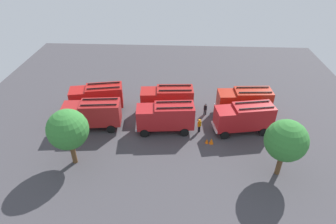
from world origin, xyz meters
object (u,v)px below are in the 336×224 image
Objects in this scene: fire_truck_1 at (167,99)px; traffic_cone_1 at (207,141)px; traffic_cone_0 at (211,141)px; fire_truck_3 at (244,117)px; fire_truck_4 at (166,116)px; tree_0 at (286,141)px; tree_1 at (68,130)px; fire_truck_2 at (97,97)px; fire_truck_0 at (244,101)px; fire_truck_5 at (93,113)px; firefighter_0 at (199,125)px; firefighter_1 at (205,109)px.

fire_truck_1 is 12.31× the size of traffic_cone_1.
fire_truck_1 reaches higher than traffic_cone_0.
fire_truck_4 is at bearing -8.26° from fire_truck_3.
tree_0 is 0.98× the size of tree_1.
fire_truck_1 is 9.97× the size of traffic_cone_0.
fire_truck_1 is 14.40m from tree_1.
fire_truck_3 is 1.16× the size of tree_0.
fire_truck_2 is 12.60× the size of traffic_cone_1.
fire_truck_0 reaches higher than traffic_cone_0.
fire_truck_4 is 1.00× the size of fire_truck_5.
fire_truck_5 is at bearing -9.59° from traffic_cone_0.
fire_truck_5 is (9.16, -0.17, 0.00)m from fire_truck_4.
firefighter_0 is 0.28× the size of tree_0.
fire_truck_1 is 6.14m from firefighter_0.
traffic_cone_0 is (-15.19, -3.94, -4.06)m from tree_1.
fire_truck_5 is (-0.50, 4.10, 0.00)m from fire_truck_2.
firefighter_0 reaches higher than firefighter_1.
fire_truck_2 is at bearing -23.40° from traffic_cone_0.
fire_truck_2 is 4.65× the size of firefighter_1.
tree_0 is (-21.76, 11.10, 2.21)m from fire_truck_2.
firefighter_0 is 1.12× the size of firefighter_1.
fire_truck_5 is 15.05m from traffic_cone_0.
traffic_cone_0 is 0.55m from traffic_cone_1.
tree_1 is at bearing 80.37° from fire_truck_5.
fire_truck_0 is 3.99m from fire_truck_3.
tree_1 is at bearing 79.43° from fire_truck_2.
fire_truck_2 reaches higher than firefighter_0.
fire_truck_2 is 19.66m from fire_truck_3.
tree_0 reaches higher than fire_truck_3.
fire_truck_0 is at bearing 169.19° from fire_truck_2.
fire_truck_2 is at bearing -4.20° from fire_truck_1.
fire_truck_5 is 14.52m from traffic_cone_1.
firefighter_0 is at bearing 151.90° from fire_truck_2.
fire_truck_3 is 10.19× the size of traffic_cone_0.
traffic_cone_1 is (-14.65, -3.99, -4.13)m from tree_1.
traffic_cone_0 is at bearing 23.09° from fire_truck_3.
fire_truck_0 is 1.00× the size of fire_truck_1.
fire_truck_5 is at bearing 106.82° from firefighter_1.
firefighter_1 is (-14.81, 0.33, -1.25)m from fire_truck_2.
traffic_cone_0 is at bearing 126.45° from fire_truck_1.
fire_truck_3 is 4.15× the size of firefighter_0.
fire_truck_3 is 5.15m from traffic_cone_0.
fire_truck_0 reaches higher than traffic_cone_1.
tree_0 is (-21.27, 7.00, 2.21)m from fire_truck_5.
fire_truck_5 is at bearing -9.77° from fire_truck_3.
fire_truck_1 and fire_truck_3 have the same top height.
firefighter_1 reaches higher than traffic_cone_0.
fire_truck_3 is at bearing -126.91° from firefighter_1.
fire_truck_1 is at bearing -94.66° from fire_truck_4.
tree_1 reaches higher than traffic_cone_0.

